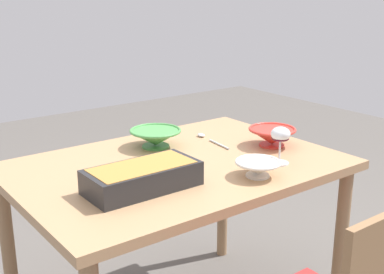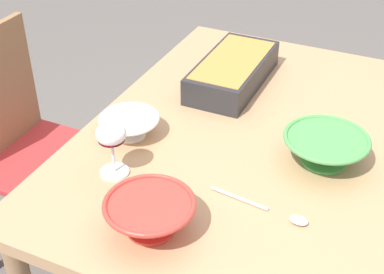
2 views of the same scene
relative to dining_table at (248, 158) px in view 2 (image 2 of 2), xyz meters
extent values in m
cube|color=tan|center=(0.00, 0.00, 0.07)|extent=(1.27, 0.89, 0.04)
cylinder|color=#93704E|center=(0.58, 0.39, -0.32)|extent=(0.06, 0.06, 0.74)
cube|color=#B22D2D|center=(-0.02, 0.72, -0.23)|extent=(0.42, 0.45, 0.02)
cylinder|color=olive|center=(-0.21, 0.51, -0.46)|extent=(0.04, 0.04, 0.44)
cylinder|color=olive|center=(0.17, 0.51, -0.46)|extent=(0.04, 0.04, 0.44)
cylinder|color=olive|center=(0.17, 0.93, -0.46)|extent=(0.04, 0.04, 0.44)
cylinder|color=white|center=(-0.32, 0.25, 0.09)|extent=(0.07, 0.07, 0.01)
cylinder|color=white|center=(-0.32, 0.25, 0.14)|extent=(0.01, 0.01, 0.09)
ellipsoid|color=white|center=(-0.32, 0.25, 0.21)|extent=(0.08, 0.08, 0.06)
ellipsoid|color=#4C0A19|center=(-0.32, 0.25, 0.19)|extent=(0.07, 0.07, 0.02)
cube|color=#262628|center=(0.25, 0.15, 0.13)|extent=(0.39, 0.18, 0.08)
cube|color=#B27A38|center=(0.25, 0.15, 0.17)|extent=(0.35, 0.17, 0.02)
cylinder|color=#4C994C|center=(-0.05, -0.22, 0.09)|extent=(0.12, 0.12, 0.01)
cone|color=#4C994C|center=(-0.05, -0.22, 0.13)|extent=(0.22, 0.22, 0.07)
torus|color=#4C994C|center=(-0.05, -0.22, 0.16)|extent=(0.22, 0.22, 0.01)
cylinder|color=red|center=(-0.46, 0.07, 0.09)|extent=(0.11, 0.11, 0.01)
cone|color=red|center=(-0.46, 0.07, 0.13)|extent=(0.20, 0.20, 0.07)
torus|color=red|center=(-0.46, 0.07, 0.16)|extent=(0.21, 0.21, 0.01)
cylinder|color=white|center=(-0.15, 0.30, 0.09)|extent=(0.09, 0.09, 0.01)
cone|color=white|center=(-0.15, 0.30, 0.12)|extent=(0.16, 0.16, 0.05)
torus|color=white|center=(-0.15, 0.30, 0.14)|extent=(0.17, 0.17, 0.01)
cylinder|color=silver|center=(-0.28, -0.08, 0.09)|extent=(0.03, 0.15, 0.01)
ellipsoid|color=silver|center=(-0.30, -0.23, 0.10)|extent=(0.04, 0.05, 0.01)
camera|label=1|loc=(1.10, 1.56, 0.76)|focal=47.75mm
camera|label=2|loc=(-1.25, -0.40, 0.96)|focal=51.73mm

